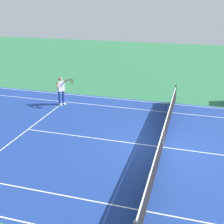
{
  "coord_description": "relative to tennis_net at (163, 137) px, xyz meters",
  "views": [
    {
      "loc": [
        -0.97,
        11.06,
        5.89
      ],
      "look_at": [
        2.54,
        -1.1,
        0.9
      ],
      "focal_mm": 46.94,
      "sensor_mm": 36.0,
      "label": 1
    }
  ],
  "objects": [
    {
      "name": "tennis_player_near",
      "position": [
        6.32,
        -3.66,
        0.44
      ],
      "size": [
        1.16,
        0.75,
        1.7
      ],
      "color": "navy",
      "rests_on": "ground_plane"
    },
    {
      "name": "tennis_net",
      "position": [
        0.0,
        0.0,
        0.0
      ],
      "size": [
        0.1,
        11.7,
        1.08
      ],
      "color": "#2D2D33",
      "rests_on": "ground_plane"
    },
    {
      "name": "ground_plane",
      "position": [
        0.0,
        0.0,
        -0.49
      ],
      "size": [
        60.0,
        60.0,
        0.0
      ],
      "primitive_type": "plane",
      "color": "#2D7247"
    },
    {
      "name": "court_line_markings",
      "position": [
        0.0,
        0.0,
        -0.49
      ],
      "size": [
        23.85,
        11.05,
        0.01
      ],
      "color": "white",
      "rests_on": "ground_plane"
    },
    {
      "name": "court_slab",
      "position": [
        0.0,
        0.0,
        -0.49
      ],
      "size": [
        24.2,
        11.4,
        0.0
      ],
      "primitive_type": "cube",
      "color": "navy",
      "rests_on": "ground_plane"
    }
  ]
}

